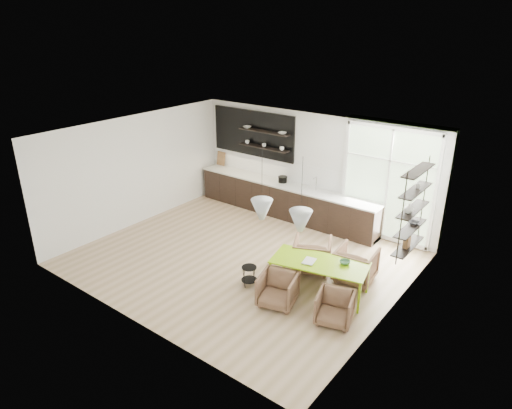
% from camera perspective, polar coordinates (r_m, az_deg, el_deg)
% --- Properties ---
extents(room, '(7.02, 6.01, 2.91)m').
position_cam_1_polar(room, '(10.49, 4.33, 1.61)').
color(room, tan).
rests_on(room, ground).
extents(kitchen_run, '(5.54, 0.69, 2.75)m').
position_cam_1_polar(kitchen_run, '(12.69, 3.39, 1.23)').
color(kitchen_run, black).
rests_on(kitchen_run, ground).
extents(right_shelving, '(0.26, 1.22, 1.90)m').
position_cam_1_polar(right_shelving, '(9.39, 18.94, -0.91)').
color(right_shelving, black).
rests_on(right_shelving, ground).
extents(dining_table, '(2.03, 1.24, 0.69)m').
position_cam_1_polar(dining_table, '(9.19, 7.96, -7.39)').
color(dining_table, '#8AC00D').
rests_on(dining_table, ground).
extents(armchair_back_left, '(1.06, 1.07, 0.74)m').
position_cam_1_polar(armchair_back_left, '(10.09, 7.03, -6.20)').
color(armchair_back_left, brown).
rests_on(armchair_back_left, ground).
extents(armchair_back_right, '(0.87, 0.89, 0.73)m').
position_cam_1_polar(armchair_back_right, '(9.86, 12.37, -7.35)').
color(armchair_back_right, brown).
rests_on(armchair_back_right, ground).
extents(armchair_front_left, '(0.86, 0.87, 0.65)m').
position_cam_1_polar(armchair_front_left, '(8.92, 2.73, -10.57)').
color(armchair_front_left, brown).
rests_on(armchair_front_left, ground).
extents(armchair_front_right, '(0.80, 0.81, 0.60)m').
position_cam_1_polar(armchair_front_right, '(8.58, 9.81, -12.61)').
color(armchair_front_right, brown).
rests_on(armchair_front_right, ground).
extents(wire_stool, '(0.33, 0.33, 0.42)m').
position_cam_1_polar(wire_stool, '(9.52, -0.86, -8.59)').
color(wire_stool, black).
rests_on(wire_stool, ground).
extents(table_book, '(0.28, 0.34, 0.03)m').
position_cam_1_polar(table_book, '(9.17, 6.00, -6.91)').
color(table_book, white).
rests_on(table_book, dining_table).
extents(table_bowl, '(0.21, 0.21, 0.07)m').
position_cam_1_polar(table_bowl, '(9.17, 11.05, -7.12)').
color(table_bowl, '#467A52').
rests_on(table_bowl, dining_table).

